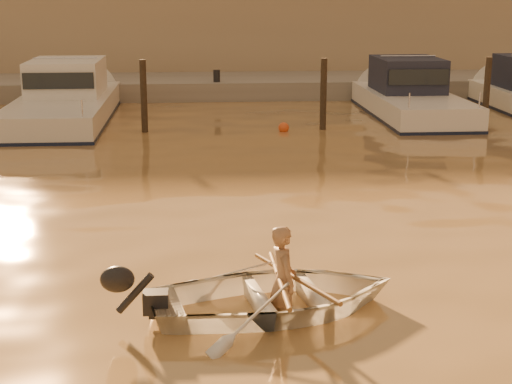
{
  "coord_description": "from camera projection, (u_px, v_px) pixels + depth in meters",
  "views": [
    {
      "loc": [
        1.17,
        -7.9,
        3.9
      ],
      "look_at": [
        2.13,
        4.1,
        0.75
      ],
      "focal_mm": 55.0,
      "sensor_mm": 36.0,
      "label": 1
    }
  ],
  "objects": [
    {
      "name": "moored_boat_2",
      "position": [
        64.0,
        100.0,
        23.58
      ],
      "size": [
        2.68,
        8.84,
        1.75
      ],
      "primitive_type": null,
      "color": "silver",
      "rests_on": "ground_plane"
    },
    {
      "name": "moored_boat_4",
      "position": [
        412.0,
        96.0,
        24.4
      ],
      "size": [
        2.44,
        7.46,
        1.75
      ],
      "primitive_type": null,
      "color": "white",
      "rests_on": "ground_plane"
    },
    {
      "name": "waterfront_building",
      "position": [
        165.0,
        23.0,
        33.95
      ],
      "size": [
        46.0,
        7.0,
        4.8
      ],
      "primitive_type": "cube",
      "color": "#9E8466",
      "rests_on": "quay"
    },
    {
      "name": "person",
      "position": [
        283.0,
        280.0,
        9.67
      ],
      "size": [
        0.42,
        0.56,
        1.4
      ],
      "primitive_type": "imported",
      "rotation": [
        0.0,
        0.0,
        1.75
      ],
      "color": "#966C4B",
      "rests_on": "dinghy"
    },
    {
      "name": "piling_3",
      "position": [
        323.0,
        98.0,
        21.97
      ],
      "size": [
        0.18,
        0.18,
        2.2
      ],
      "primitive_type": "cylinder",
      "color": "#2D2319",
      "rests_on": "ground_plane"
    },
    {
      "name": "fender_e",
      "position": [
        402.0,
        129.0,
        21.63
      ],
      "size": [
        0.3,
        0.3,
        0.3
      ],
      "primitive_type": "sphere",
      "color": "white",
      "rests_on": "ground_plane"
    },
    {
      "name": "piling_4",
      "position": [
        486.0,
        96.0,
        22.33
      ],
      "size": [
        0.18,
        0.18,
        2.2
      ],
      "primitive_type": "cylinder",
      "color": "#2D2319",
      "rests_on": "ground_plane"
    },
    {
      "name": "oar_starboard",
      "position": [
        279.0,
        279.0,
        9.65
      ],
      "size": [
        0.07,
        2.1,
        0.13
      ],
      "primitive_type": "cylinder",
      "rotation": [
        1.54,
        0.0,
        0.0
      ],
      "color": "brown",
      "rests_on": "dinghy"
    },
    {
      "name": "oar_port",
      "position": [
        295.0,
        277.0,
        9.7
      ],
      "size": [
        0.85,
        1.97,
        0.13
      ],
      "primitive_type": "cylinder",
      "rotation": [
        1.54,
        0.0,
        0.39
      ],
      "color": "brown",
      "rests_on": "dinghy"
    },
    {
      "name": "outboard_motor",
      "position": [
        154.0,
        302.0,
        9.31
      ],
      "size": [
        0.96,
        0.55,
        0.7
      ],
      "primitive_type": null,
      "rotation": [
        0.0,
        0.0,
        0.18
      ],
      "color": "black",
      "rests_on": "dinghy"
    },
    {
      "name": "ground_plane",
      "position": [
        91.0,
        358.0,
        8.52
      ],
      "size": [
        160.0,
        160.0,
        0.0
      ],
      "primitive_type": "plane",
      "color": "olive",
      "rests_on": "ground"
    },
    {
      "name": "fender_d",
      "position": [
        284.0,
        128.0,
        21.9
      ],
      "size": [
        0.3,
        0.3,
        0.3
      ],
      "primitive_type": "sphere",
      "color": "#D54A19",
      "rests_on": "ground_plane"
    },
    {
      "name": "fender_c",
      "position": [
        67.0,
        139.0,
        20.21
      ],
      "size": [
        0.3,
        0.3,
        0.3
      ],
      "primitive_type": "sphere",
      "color": "white",
      "rests_on": "ground_plane"
    },
    {
      "name": "quay",
      "position": [
        162.0,
        91.0,
        29.21
      ],
      "size": [
        52.0,
        4.0,
        1.0
      ],
      "primitive_type": "cube",
      "color": "gray",
      "rests_on": "ground_plane"
    },
    {
      "name": "dinghy",
      "position": [
        275.0,
        296.0,
        9.69
      ],
      "size": [
        3.45,
        2.73,
        0.64
      ],
      "primitive_type": "imported",
      "rotation": [
        0.0,
        0.0,
        1.75
      ],
      "color": "silver",
      "rests_on": "ground_plane"
    },
    {
      "name": "piling_2",
      "position": [
        144.0,
        100.0,
        21.58
      ],
      "size": [
        0.18,
        0.18,
        2.2
      ],
      "primitive_type": "cylinder",
      "color": "#2D2319",
      "rests_on": "ground_plane"
    }
  ]
}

